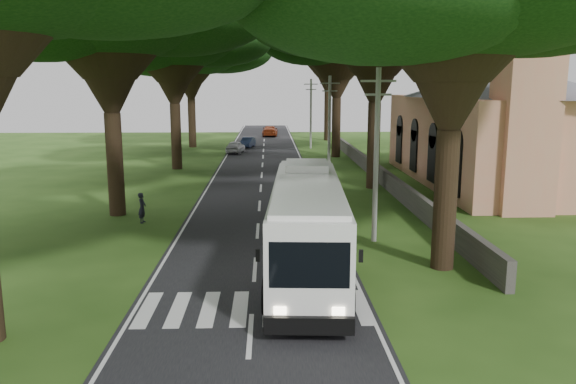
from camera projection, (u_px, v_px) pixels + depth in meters
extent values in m
plane|color=#244213|center=(254.00, 287.00, 20.31)|extent=(140.00, 140.00, 0.00)
cube|color=black|center=(262.00, 177.00, 44.86)|extent=(8.00, 120.00, 0.04)
cube|color=silver|center=(252.00, 309.00, 18.34)|extent=(8.00, 3.00, 0.01)
cube|color=#383533|center=(376.00, 171.00, 44.07)|extent=(0.35, 50.00, 1.20)
cube|color=#E28C6E|center=(501.00, 140.00, 41.93)|extent=(12.00, 22.00, 6.40)
pyramid|color=#595960|center=(507.00, 66.00, 40.93)|extent=(14.00, 24.00, 2.20)
cube|color=#E28C6E|center=(524.00, 125.00, 31.68)|extent=(3.00, 3.00, 10.00)
cone|color=#595960|center=(532.00, 19.00, 30.60)|extent=(4.00, 4.00, 1.60)
cylinder|color=gray|center=(376.00, 157.00, 25.65)|extent=(0.24, 0.24, 8.00)
cube|color=gray|center=(378.00, 81.00, 25.01)|extent=(1.60, 0.10, 0.10)
cube|color=gray|center=(378.00, 95.00, 25.13)|extent=(1.20, 0.10, 0.10)
cylinder|color=gray|center=(329.00, 126.00, 45.29)|extent=(0.24, 0.24, 8.00)
cube|color=gray|center=(330.00, 83.00, 44.65)|extent=(1.60, 0.10, 0.10)
cube|color=gray|center=(330.00, 91.00, 44.77)|extent=(1.20, 0.10, 0.10)
cylinder|color=gray|center=(311.00, 114.00, 64.93)|extent=(0.24, 0.24, 8.00)
cube|color=gray|center=(311.00, 84.00, 64.29)|extent=(1.60, 0.10, 0.10)
cube|color=gray|center=(311.00, 89.00, 64.41)|extent=(1.20, 0.10, 0.10)
cylinder|color=black|center=(115.00, 165.00, 31.29)|extent=(0.90, 0.90, 5.73)
cone|color=black|center=(110.00, 78.00, 30.40)|extent=(3.20, 3.20, 3.80)
cylinder|color=black|center=(176.00, 137.00, 48.98)|extent=(0.90, 0.90, 5.68)
cone|color=black|center=(174.00, 81.00, 48.10)|extent=(3.20, 3.20, 3.80)
ellipsoid|color=black|center=(172.00, 33.00, 47.35)|extent=(14.17, 14.17, 5.95)
cylinder|color=black|center=(192.00, 123.00, 66.62)|extent=(0.90, 0.90, 5.74)
cone|color=black|center=(191.00, 82.00, 65.73)|extent=(3.20, 3.20, 3.80)
ellipsoid|color=black|center=(190.00, 46.00, 64.97)|extent=(16.06, 16.06, 6.74)
cylinder|color=black|center=(445.00, 200.00, 22.02)|extent=(0.90, 0.90, 5.51)
cone|color=black|center=(452.00, 80.00, 21.15)|extent=(3.20, 3.20, 3.80)
cylinder|color=black|center=(373.00, 146.00, 39.66)|extent=(0.90, 0.90, 6.06)
cone|color=black|center=(375.00, 75.00, 38.74)|extent=(3.20, 3.20, 3.80)
ellipsoid|color=black|center=(377.00, 7.00, 37.91)|extent=(16.13, 16.13, 6.77)
cylinder|color=black|center=(336.00, 128.00, 57.32)|extent=(0.90, 0.90, 5.99)
cone|color=black|center=(337.00, 79.00, 56.42)|extent=(3.20, 3.20, 3.80)
ellipsoid|color=black|center=(338.00, 33.00, 55.59)|extent=(13.55, 13.55, 5.69)
cylinder|color=black|center=(328.00, 116.00, 74.99)|extent=(0.90, 0.90, 6.52)
cone|color=black|center=(328.00, 77.00, 74.03)|extent=(3.20, 3.20, 3.80)
ellipsoid|color=black|center=(329.00, 37.00, 73.09)|extent=(13.97, 13.97, 5.87)
cube|color=white|center=(307.00, 224.00, 21.58)|extent=(3.27, 12.41, 3.02)
cube|color=black|center=(307.00, 211.00, 21.81)|extent=(3.20, 10.17, 1.13)
cube|color=black|center=(307.00, 260.00, 21.86)|extent=(3.31, 12.46, 0.36)
cube|color=red|center=(307.00, 241.00, 21.71)|extent=(3.25, 11.19, 0.18)
cube|color=white|center=(307.00, 183.00, 21.29)|extent=(3.03, 11.79, 0.18)
cylinder|color=black|center=(268.00, 297.00, 17.85)|extent=(0.42, 1.15, 1.13)
cylinder|color=black|center=(348.00, 298.00, 17.79)|extent=(0.42, 1.15, 1.13)
cylinder|color=black|center=(278.00, 233.00, 25.70)|extent=(0.42, 1.15, 1.13)
cylinder|color=black|center=(334.00, 233.00, 25.64)|extent=(0.42, 1.15, 1.13)
imported|color=silver|center=(236.00, 147.00, 60.76)|extent=(2.19, 4.13, 1.34)
imported|color=navy|center=(248.00, 142.00, 66.59)|extent=(1.89, 3.72, 1.17)
imported|color=maroon|center=(270.00, 131.00, 81.45)|extent=(2.33, 5.25, 1.50)
imported|color=black|center=(142.00, 208.00, 29.80)|extent=(0.44, 0.63, 1.63)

